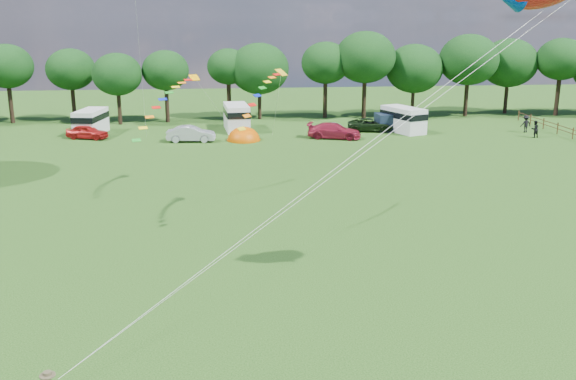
{
  "coord_description": "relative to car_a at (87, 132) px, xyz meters",
  "views": [
    {
      "loc": [
        -3.1,
        -20.86,
        11.86
      ],
      "look_at": [
        0.0,
        8.0,
        4.0
      ],
      "focal_mm": 40.0,
      "sensor_mm": 36.0,
      "label": 1
    }
  ],
  "objects": [
    {
      "name": "walker_a",
      "position": [
        44.93,
        -4.14,
        0.16
      ],
      "size": [
        0.94,
        0.7,
        1.74
      ],
      "primitive_type": "imported",
      "rotation": [
        0.0,
        0.0,
        3.37
      ],
      "color": "black",
      "rests_on": "ground"
    },
    {
      "name": "awning_navy",
      "position": [
        31.45,
        1.54,
        0.2
      ],
      "size": [
        3.07,
        2.55,
        1.83
      ],
      "primitive_type": "cube",
      "rotation": [
        0.0,
        0.0,
        0.06
      ],
      "color": "black",
      "rests_on": "ground"
    },
    {
      "name": "campervan_d",
      "position": [
        32.61,
        0.56,
        0.7
      ],
      "size": [
        4.07,
        5.82,
        2.63
      ],
      "rotation": [
        0.0,
        0.0,
        1.94
      ],
      "color": "silver",
      "rests_on": "ground"
    },
    {
      "name": "car_a",
      "position": [
        0.0,
        0.0,
        0.0
      ],
      "size": [
        4.59,
        3.02,
        1.42
      ],
      "primitive_type": "imported",
      "rotation": [
        0.0,
        0.0,
        1.23
      ],
      "color": "#AB1716",
      "rests_on": "ground"
    },
    {
      "name": "car_c",
      "position": [
        24.67,
        -2.45,
        0.07
      ],
      "size": [
        5.61,
        3.7,
        1.56
      ],
      "primitive_type": "imported",
      "rotation": [
        0.0,
        0.0,
        1.25
      ],
      "color": "maroon",
      "rests_on": "ground"
    },
    {
      "name": "tent_orange",
      "position": [
        15.56,
        -2.44,
        -0.69
      ],
      "size": [
        3.36,
        3.68,
        2.63
      ],
      "color": "#C64D00",
      "rests_on": "ground"
    },
    {
      "name": "campervan_b",
      "position": [
        -0.09,
        2.69,
        0.66
      ],
      "size": [
        3.03,
        5.5,
        2.56
      ],
      "rotation": [
        0.0,
        0.0,
        1.41
      ],
      "color": "silver",
      "rests_on": "ground"
    },
    {
      "name": "tree_line",
      "position": [
        21.64,
        10.6,
        5.64
      ],
      "size": [
        102.98,
        10.98,
        10.27
      ],
      "color": "black",
      "rests_on": "ground"
    },
    {
      "name": "campervan_c",
      "position": [
        15.06,
        3.58,
        0.78
      ],
      "size": [
        2.81,
        5.82,
        2.78
      ],
      "rotation": [
        0.0,
        0.0,
        1.64
      ],
      "color": "silver",
      "rests_on": "ground"
    },
    {
      "name": "walker_b",
      "position": [
        45.43,
        -1.12,
        0.2
      ],
      "size": [
        1.25,
        0.71,
        1.83
      ],
      "primitive_type": "imported",
      "rotation": [
        0.0,
        0.0,
        3.28
      ],
      "color": "black",
      "rests_on": "ground"
    },
    {
      "name": "streamer_kite_c",
      "position": [
        15.84,
        -29.45,
        7.27
      ],
      "size": [
        3.19,
        5.03,
        2.82
      ],
      "rotation": [
        0.0,
        0.0,
        0.91
      ],
      "color": "yellow",
      "rests_on": "ground"
    },
    {
      "name": "streamer_kite_b",
      "position": [
        10.06,
        -22.02,
        6.02
      ],
      "size": [
        4.35,
        4.65,
        3.82
      ],
      "rotation": [
        0.0,
        0.0,
        0.48
      ],
      "color": "#F5A101",
      "rests_on": "ground"
    },
    {
      "name": "tent_greyblue",
      "position": [
        25.04,
        0.66,
        -0.69
      ],
      "size": [
        2.95,
        3.23,
        2.19
      ],
      "color": "#4F5C70",
      "rests_on": "ground"
    },
    {
      "name": "ground_plane",
      "position": [
        16.33,
        -44.39,
        -0.71
      ],
      "size": [
        180.0,
        180.0,
        0.0
      ],
      "primitive_type": "plane",
      "color": "black",
      "rests_on": "ground"
    },
    {
      "name": "car_b",
      "position": [
        10.4,
        -2.64,
        0.06
      ],
      "size": [
        4.5,
        1.95,
        1.55
      ],
      "primitive_type": "imported",
      "rotation": [
        0.0,
        0.0,
        1.5
      ],
      "color": "#9DA0A6",
      "rests_on": "ground"
    },
    {
      "name": "car_d",
      "position": [
        29.28,
        1.35,
        -0.03
      ],
      "size": [
        5.38,
        3.26,
        1.37
      ],
      "primitive_type": "imported",
      "rotation": [
        0.0,
        0.0,
        1.36
      ],
      "color": "black",
      "rests_on": "ground"
    }
  ]
}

